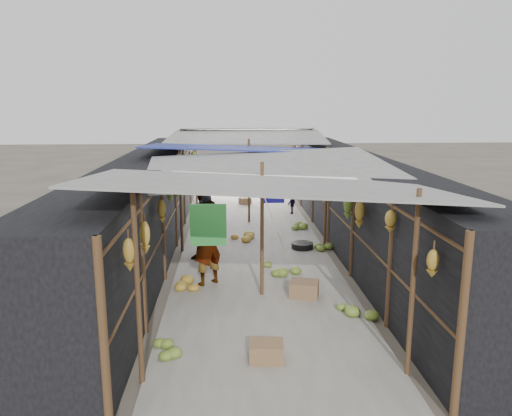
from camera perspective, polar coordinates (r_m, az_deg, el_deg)
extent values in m
plane|color=#6B6356|center=(7.15, 2.35, -18.90)|extent=(80.00, 80.00, 0.00)
cube|color=#9E998E|center=(13.14, -0.35, -4.21)|extent=(3.60, 16.00, 0.02)
cube|color=black|center=(13.02, -12.31, 0.53)|extent=(1.40, 15.00, 2.30)
cube|color=black|center=(13.27, 11.37, 0.79)|extent=(1.40, 15.00, 2.30)
cube|color=brown|center=(7.47, 1.21, -16.13)|extent=(0.51, 0.42, 0.29)
cube|color=brown|center=(9.72, 5.53, -9.25)|extent=(0.62, 0.55, 0.32)
cube|color=brown|center=(18.32, -1.27, 0.79)|extent=(0.49, 0.45, 0.25)
cylinder|color=black|center=(12.81, 5.31, -4.34)|extent=(0.56, 0.56, 0.17)
imported|color=white|center=(10.14, -5.63, -4.00)|extent=(0.77, 0.73, 1.78)
imported|color=#1C498F|center=(11.76, -5.64, -2.14)|extent=(0.86, 0.71, 1.63)
imported|color=#504B46|center=(16.67, 4.03, 0.61)|extent=(0.39, 0.56, 0.80)
cylinder|color=brown|center=(6.65, -13.38, -9.19)|extent=(0.07, 0.07, 2.60)
cylinder|color=brown|center=(6.98, 17.50, -8.42)|extent=(0.07, 0.07, 2.60)
cylinder|color=brown|center=(9.43, 0.69, -2.58)|extent=(0.07, 0.07, 2.60)
cylinder|color=brown|center=(12.39, -8.58, 0.81)|extent=(0.07, 0.07, 2.60)
cylinder|color=brown|center=(12.57, 7.98, 0.98)|extent=(0.07, 0.07, 2.60)
cylinder|color=brown|center=(15.30, -0.81, 3.05)|extent=(0.07, 0.07, 2.60)
cylinder|color=brown|center=(18.30, -6.86, 4.43)|extent=(0.07, 0.07, 2.60)
cylinder|color=brown|center=(18.42, 4.42, 4.52)|extent=(0.07, 0.07, 2.60)
cube|color=gray|center=(7.23, 1.77, 2.68)|extent=(5.21, 3.19, 0.52)
cube|color=gray|center=(10.42, 1.36, 4.70)|extent=(5.23, 3.73, 0.50)
cube|color=navy|center=(13.67, -0.99, 6.84)|extent=(5.40, 3.60, 0.41)
cube|color=gray|center=(16.95, -1.08, 8.17)|extent=(5.37, 3.66, 0.27)
cube|color=gray|center=(19.35, -1.04, 8.93)|extent=(5.00, 1.99, 0.24)
cylinder|color=brown|center=(12.78, -9.38, 4.53)|extent=(0.06, 15.00, 0.06)
cylinder|color=brown|center=(12.97, 8.53, 4.66)|extent=(0.06, 15.00, 0.06)
cylinder|color=gray|center=(12.72, -0.36, 4.65)|extent=(0.02, 15.00, 0.02)
cube|color=#277530|center=(8.21, -5.49, -1.95)|extent=(0.60, 0.03, 0.70)
cube|color=#2019A5|center=(11.44, 1.90, 2.18)|extent=(0.55, 0.03, 0.65)
cube|color=#1A48AD|center=(12.47, -0.28, 3.11)|extent=(0.70, 0.03, 0.60)
cube|color=silver|center=(16.15, 2.13, 5.21)|extent=(0.60, 0.03, 0.55)
ellipsoid|color=olive|center=(6.51, -14.29, -5.21)|extent=(0.16, 0.13, 0.44)
ellipsoid|color=olive|center=(7.67, -12.57, -3.36)|extent=(0.15, 0.13, 0.52)
ellipsoid|color=olive|center=(9.51, -10.73, -0.37)|extent=(0.16, 0.14, 0.46)
ellipsoid|color=olive|center=(10.84, -9.81, 1.60)|extent=(0.16, 0.13, 0.36)
ellipsoid|color=olive|center=(12.33, -9.01, 2.26)|extent=(0.16, 0.14, 0.49)
ellipsoid|color=olive|center=(13.91, -8.34, 3.06)|extent=(0.16, 0.13, 0.56)
ellipsoid|color=olive|center=(14.82, -8.04, 4.10)|extent=(0.14, 0.12, 0.36)
ellipsoid|color=olive|center=(16.29, -7.61, 4.88)|extent=(0.17, 0.15, 0.40)
ellipsoid|color=olive|center=(18.15, -7.17, 5.88)|extent=(0.19, 0.16, 0.39)
ellipsoid|color=olive|center=(19.87, -6.81, 5.52)|extent=(0.15, 0.12, 0.60)
ellipsoid|color=olive|center=(6.54, 19.55, -6.00)|extent=(0.16, 0.13, 0.37)
ellipsoid|color=olive|center=(7.99, 15.14, -1.49)|extent=(0.18, 0.15, 0.36)
ellipsoid|color=olive|center=(9.74, 11.76, -0.69)|extent=(0.19, 0.17, 0.57)
ellipsoid|color=olive|center=(10.64, 10.48, 0.11)|extent=(0.19, 0.16, 0.55)
ellipsoid|color=olive|center=(12.39, 8.52, 2.49)|extent=(0.17, 0.15, 0.54)
ellipsoid|color=olive|center=(13.98, 7.17, 3.37)|extent=(0.15, 0.13, 0.51)
ellipsoid|color=olive|center=(14.86, 6.56, 3.59)|extent=(0.15, 0.12, 0.53)
ellipsoid|color=olive|center=(16.73, 5.47, 4.63)|extent=(0.16, 0.14, 0.44)
ellipsoid|color=olive|center=(18.01, 4.85, 5.67)|extent=(0.20, 0.17, 0.58)
ellipsoid|color=olive|center=(19.35, 4.29, 5.75)|extent=(0.15, 0.13, 0.46)
ellipsoid|color=olive|center=(17.23, -5.41, 0.14)|extent=(0.63, 0.53, 0.31)
ellipsoid|color=olive|center=(10.27, -7.70, -8.30)|extent=(0.52, 0.44, 0.26)
ellipsoid|color=olive|center=(14.72, 5.07, -1.94)|extent=(0.58, 0.50, 0.29)
ellipsoid|color=olive|center=(7.75, -10.42, -15.42)|extent=(0.49, 0.42, 0.25)
ellipsoid|color=olive|center=(11.05, 2.98, -6.52)|extent=(0.67, 0.57, 0.33)
ellipsoid|color=olive|center=(13.49, -1.53, -3.07)|extent=(0.69, 0.58, 0.34)
ellipsoid|color=olive|center=(14.71, -5.00, -2.03)|extent=(0.49, 0.42, 0.25)
ellipsoid|color=olive|center=(9.04, 11.34, -11.28)|extent=(0.53, 0.45, 0.26)
ellipsoid|color=olive|center=(12.73, 7.46, -4.15)|extent=(0.63, 0.54, 0.31)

